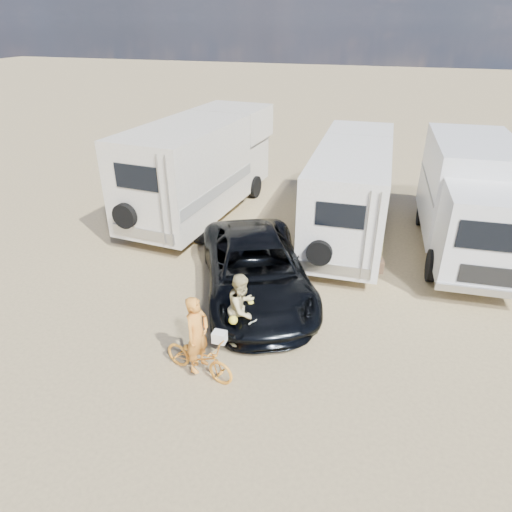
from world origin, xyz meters
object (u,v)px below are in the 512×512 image
(rider_man, at_px, (198,341))
(rv_left, at_px, (201,168))
(dark_suv, at_px, (256,269))
(rider_woman, at_px, (242,315))
(rv_main, at_px, (351,193))
(box_truck, at_px, (471,203))
(cooler, at_px, (278,287))
(bike_man, at_px, (199,357))
(bike_woman, at_px, (243,329))
(crate, at_px, (374,264))

(rider_man, bearing_deg, rv_left, 35.59)
(dark_suv, xyz_separation_m, rider_woman, (0.36, -2.15, 0.06))
(rider_man, xyz_separation_m, rider_woman, (0.56, 1.15, -0.01))
(rv_main, bearing_deg, box_truck, -4.96)
(rv_left, height_order, rider_woman, rv_left)
(rv_left, relative_size, cooler, 15.09)
(rider_woman, distance_m, cooler, 2.47)
(rv_left, relative_size, bike_man, 4.68)
(bike_woman, bearing_deg, rv_main, 2.04)
(bike_woman, height_order, cooler, bike_woman)
(rider_man, relative_size, cooler, 3.31)
(cooler, distance_m, crate, 3.15)
(bike_woman, distance_m, cooler, 2.40)
(crate, bearing_deg, bike_woman, -120.09)
(box_truck, xyz_separation_m, rider_man, (-5.69, -7.57, -0.83))
(rv_left, distance_m, rider_man, 8.98)
(bike_man, height_order, rider_woman, rider_woman)
(dark_suv, xyz_separation_m, bike_woman, (0.36, -2.15, -0.32))
(rv_left, bearing_deg, crate, -17.25)
(rv_main, distance_m, rv_left, 5.52)
(rv_main, distance_m, cooler, 4.65)
(rider_man, bearing_deg, rv_main, -1.88)
(bike_man, height_order, crate, bike_man)
(rider_woman, bearing_deg, bike_woman, 0.00)
(rv_main, height_order, crate, rv_main)
(rider_woman, bearing_deg, dark_suv, 24.39)
(dark_suv, bearing_deg, rider_woman, -105.38)
(rider_woman, bearing_deg, cooler, 9.76)
(rv_main, xyz_separation_m, rider_woman, (-1.51, -6.63, -0.71))
(box_truck, bearing_deg, rider_woman, -131.84)
(rider_woman, bearing_deg, box_truck, -23.71)
(bike_man, relative_size, rider_woman, 0.99)
(bike_man, bearing_deg, rider_woman, -13.05)
(dark_suv, bearing_deg, bike_man, -118.39)
(bike_man, bearing_deg, rider_man, 0.00)
(rider_man, bearing_deg, bike_man, 0.00)
(rider_woman, distance_m, crate, 5.19)
(box_truck, relative_size, rider_man, 3.92)
(rv_left, bearing_deg, dark_suv, -49.11)
(bike_man, bearing_deg, box_truck, -23.88)
(dark_suv, bearing_deg, cooler, -2.70)
(box_truck, height_order, rider_woman, box_truck)
(rider_man, height_order, crate, rider_man)
(bike_woman, distance_m, crate, 5.16)
(rv_main, relative_size, rv_left, 0.96)
(box_truck, relative_size, cooler, 13.00)
(rv_main, xyz_separation_m, box_truck, (3.62, -0.21, 0.13))
(rv_main, relative_size, rider_woman, 4.41)
(dark_suv, xyz_separation_m, bike_man, (-0.20, -3.29, -0.34))
(rv_left, height_order, cooler, rv_left)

